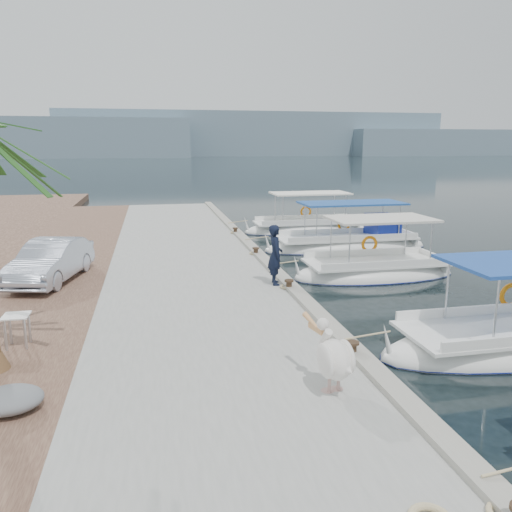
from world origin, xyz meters
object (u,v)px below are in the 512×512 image
Objects in this scene: fishing_caique_c at (374,273)px; pelican at (334,357)px; fishing_caique_e at (306,230)px; fishing_caique_d at (348,245)px; fisherman at (275,255)px; parked_car at (51,261)px.

fishing_caique_c is 10.41m from pelican.
pelican is (-5.49, -19.03, 1.02)m from fishing_caique_e.
fishing_caique_d is 1.12× the size of fishing_caique_e.
fishing_caique_d is 8.85m from fisherman.
fishing_caique_e is 4.44× the size of pelican.
parked_car is (-11.42, -0.11, 1.05)m from fishing_caique_c.
pelican is (-6.01, -14.03, 0.96)m from fishing_caique_d.
fishing_caique_d is 13.43m from parked_car.
parked_car is at bearing 125.49° from pelican.
fisherman is at bearing -1.32° from parked_car.
parked_car reaches higher than pelican.
parked_car is (-11.87, -10.07, 1.05)m from fishing_caique_e.
fisherman reaches higher than fishing_caique_d.
fishing_caique_c is 1.54× the size of parked_car.
fishing_caique_e is 12.94m from fisherman.
fishing_caique_c reaches higher than pelican.
fishing_caique_e is 3.76× the size of fisherman.
fishing_caique_c is at bearing 60.96° from pelican.
fishing_caique_d is 1.97× the size of parked_car.
fishing_caique_d is 4.20× the size of fisherman.
fishing_caique_c is at bearing -61.67° from fisherman.
fishing_caique_d is 5.03m from fishing_caique_e.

